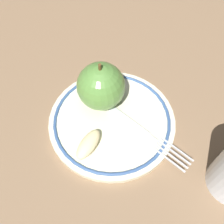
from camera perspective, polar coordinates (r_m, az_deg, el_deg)
name	(u,v)px	position (r m, az deg, el deg)	size (l,w,h in m)	color
ground_plane	(99,120)	(0.45, -2.95, -1.78)	(2.00, 2.00, 0.00)	#85674A
plate	(112,120)	(0.44, 0.00, -1.87)	(0.22, 0.22, 0.01)	#EAE6C4
apple_red_whole	(101,86)	(0.43, -2.54, 5.91)	(0.08, 0.08, 0.09)	#598D3E
apple_slice_front	(88,144)	(0.40, -5.41, -7.31)	(0.06, 0.03, 0.02)	beige
fork	(142,131)	(0.43, 6.90, -4.42)	(0.18, 0.07, 0.00)	silver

